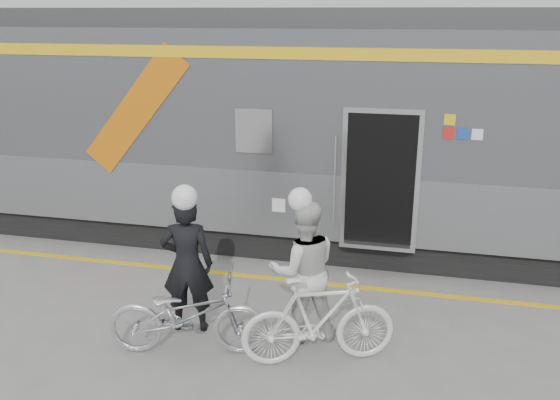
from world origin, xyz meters
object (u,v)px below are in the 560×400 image
(woman, at_px, (303,271))
(bicycle_right, at_px, (319,320))
(bicycle_left, at_px, (187,315))
(man, at_px, (187,264))

(woman, height_order, bicycle_right, woman)
(bicycle_right, bearing_deg, woman, 7.63)
(bicycle_right, bearing_deg, bicycle_left, 74.55)
(woman, relative_size, bicycle_right, 0.99)
(man, bearing_deg, woman, 173.82)
(bicycle_left, xyz_separation_m, bicycle_right, (1.60, 0.16, 0.05))
(woman, bearing_deg, man, -15.08)
(bicycle_left, bearing_deg, man, 7.90)
(bicycle_left, bearing_deg, bicycle_right, -96.55)
(man, relative_size, bicycle_right, 0.99)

